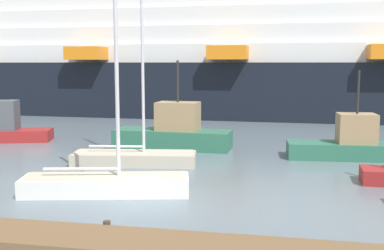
{
  "coord_description": "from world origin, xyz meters",
  "views": [
    {
      "loc": [
        5.58,
        -17.33,
        5.66
      ],
      "look_at": [
        0.0,
        11.36,
        1.78
      ],
      "focal_mm": 43.72,
      "sensor_mm": 36.0,
      "label": 1
    }
  ],
  "objects_px": {
    "cruise_ship": "(113,61)",
    "fishing_boat_1": "(1,126)",
    "fishing_boat_3": "(174,132)",
    "sailboat_1": "(134,154)",
    "fishing_boat_0": "(351,144)",
    "sailboat_2": "(106,181)"
  },
  "relations": [
    {
      "from": "cruise_ship",
      "to": "fishing_boat_1",
      "type": "bearing_deg",
      "value": -89.4
    },
    {
      "from": "fishing_boat_3",
      "to": "cruise_ship",
      "type": "relative_size",
      "value": 0.08
    },
    {
      "from": "sailboat_1",
      "to": "fishing_boat_3",
      "type": "bearing_deg",
      "value": 71.2
    },
    {
      "from": "fishing_boat_0",
      "to": "cruise_ship",
      "type": "height_order",
      "value": "cruise_ship"
    },
    {
      "from": "fishing_boat_0",
      "to": "fishing_boat_3",
      "type": "xyz_separation_m",
      "value": [
        -11.15,
        1.33,
        0.19
      ]
    },
    {
      "from": "sailboat_1",
      "to": "fishing_boat_0",
      "type": "height_order",
      "value": "sailboat_1"
    },
    {
      "from": "sailboat_2",
      "to": "fishing_boat_3",
      "type": "distance_m",
      "value": 11.35
    },
    {
      "from": "fishing_boat_0",
      "to": "fishing_boat_1",
      "type": "xyz_separation_m",
      "value": [
        -24.16,
        1.72,
        0.2
      ]
    },
    {
      "from": "fishing_boat_0",
      "to": "fishing_boat_3",
      "type": "height_order",
      "value": "fishing_boat_3"
    },
    {
      "from": "sailboat_1",
      "to": "fishing_boat_3",
      "type": "distance_m",
      "value": 5.52
    },
    {
      "from": "sailboat_1",
      "to": "fishing_boat_0",
      "type": "bearing_deg",
      "value": 10.28
    },
    {
      "from": "fishing_boat_1",
      "to": "fishing_boat_3",
      "type": "height_order",
      "value": "fishing_boat_3"
    },
    {
      "from": "sailboat_2",
      "to": "fishing_boat_1",
      "type": "xyz_separation_m",
      "value": [
        -12.64,
        11.72,
        0.49
      ]
    },
    {
      "from": "fishing_boat_0",
      "to": "fishing_boat_1",
      "type": "distance_m",
      "value": 24.23
    },
    {
      "from": "fishing_boat_3",
      "to": "cruise_ship",
      "type": "distance_m",
      "value": 26.55
    },
    {
      "from": "sailboat_2",
      "to": "fishing_boat_3",
      "type": "relative_size",
      "value": 1.48
    },
    {
      "from": "sailboat_2",
      "to": "fishing_boat_0",
      "type": "bearing_deg",
      "value": 28.39
    },
    {
      "from": "sailboat_1",
      "to": "cruise_ship",
      "type": "xyz_separation_m",
      "value": [
        -11.66,
        28.23,
        5.31
      ]
    },
    {
      "from": "sailboat_2",
      "to": "fishing_boat_1",
      "type": "bearing_deg",
      "value": 124.6
    },
    {
      "from": "sailboat_2",
      "to": "cruise_ship",
      "type": "distance_m",
      "value": 36.69
    },
    {
      "from": "fishing_boat_1",
      "to": "cruise_ship",
      "type": "relative_size",
      "value": 0.07
    },
    {
      "from": "fishing_boat_0",
      "to": "cruise_ship",
      "type": "relative_size",
      "value": 0.07
    }
  ]
}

